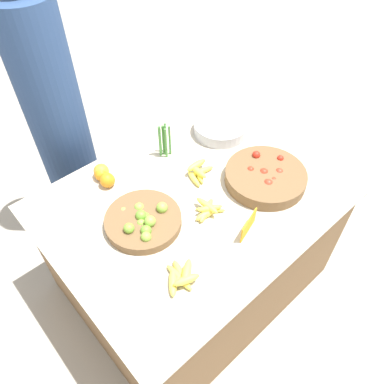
% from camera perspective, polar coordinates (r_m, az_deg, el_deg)
% --- Properties ---
extents(ground_plane, '(12.00, 12.00, 0.00)m').
position_cam_1_polar(ground_plane, '(2.50, 0.00, -12.71)').
color(ground_plane, '#ADA599').
extents(market_table, '(1.42, 1.14, 0.76)m').
position_cam_1_polar(market_table, '(2.18, 0.00, -7.69)').
color(market_table, brown).
rests_on(market_table, ground_plane).
extents(lime_bowl, '(0.36, 0.36, 0.09)m').
position_cam_1_polar(lime_bowl, '(1.77, -7.43, -4.33)').
color(lime_bowl, brown).
rests_on(lime_bowl, market_table).
extents(tomato_basket, '(0.42, 0.42, 0.10)m').
position_cam_1_polar(tomato_basket, '(1.98, 11.10, 2.33)').
color(tomato_basket, brown).
rests_on(tomato_basket, market_table).
extents(orange_pile, '(0.09, 0.16, 0.08)m').
position_cam_1_polar(orange_pile, '(1.99, -13.21, 2.35)').
color(orange_pile, orange).
rests_on(orange_pile, market_table).
extents(metal_bowl, '(0.32, 0.32, 0.07)m').
position_cam_1_polar(metal_bowl, '(2.25, 4.34, 9.73)').
color(metal_bowl, '#B7B7BF').
rests_on(metal_bowl, market_table).
extents(price_sign, '(0.15, 0.05, 0.10)m').
position_cam_1_polar(price_sign, '(1.73, 8.61, -5.02)').
color(price_sign, orange).
rests_on(price_sign, market_table).
extents(veg_bundle, '(0.06, 0.05, 0.19)m').
position_cam_1_polar(veg_bundle, '(2.06, -4.23, 7.81)').
color(veg_bundle, '#428438').
rests_on(veg_bundle, market_table).
extents(banana_bunch_back_center, '(0.16, 0.14, 0.06)m').
position_cam_1_polar(banana_bunch_back_center, '(1.80, 2.44, -2.68)').
color(banana_bunch_back_center, '#EFDB4C').
rests_on(banana_bunch_back_center, market_table).
extents(banana_bunch_front_left, '(0.18, 0.16, 0.06)m').
position_cam_1_polar(banana_bunch_front_left, '(1.59, -1.71, -12.80)').
color(banana_bunch_front_left, '#EFDB4C').
rests_on(banana_bunch_front_left, market_table).
extents(banana_bunch_front_center, '(0.17, 0.13, 0.06)m').
position_cam_1_polar(banana_bunch_front_center, '(1.97, 0.92, 3.14)').
color(banana_bunch_front_center, '#EFDB4C').
rests_on(banana_bunch_front_center, market_table).
extents(vendor_person, '(0.32, 0.32, 1.72)m').
position_cam_1_polar(vendor_person, '(2.36, -19.40, 9.00)').
color(vendor_person, navy).
rests_on(vendor_person, ground_plane).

